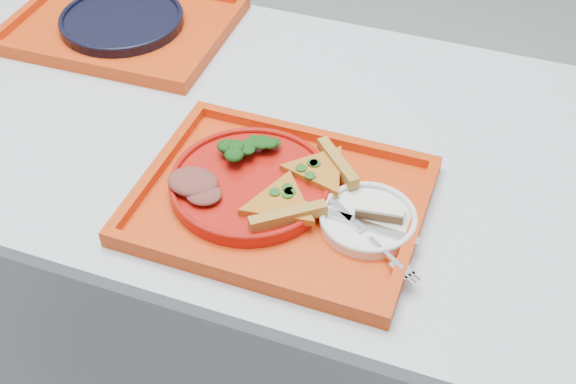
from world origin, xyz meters
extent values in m
plane|color=#96989E|center=(0.00, 0.00, 0.00)|extent=(10.00, 10.00, 0.00)
cube|color=#B1BAC6|center=(0.00, 0.00, 0.73)|extent=(1.60, 0.80, 0.03)
cylinder|color=gray|center=(-0.72, 0.32, 0.36)|extent=(0.05, 0.05, 0.72)
cylinder|color=gray|center=(0.72, 0.32, 0.36)|extent=(0.05, 0.05, 0.72)
cube|color=red|center=(0.25, -0.18, 0.76)|extent=(0.45, 0.35, 0.01)
cube|color=red|center=(-0.25, 0.21, 0.76)|extent=(0.46, 0.36, 0.01)
cylinder|color=#A9120B|center=(0.20, -0.17, 0.77)|extent=(0.26, 0.26, 0.02)
cylinder|color=white|center=(0.40, -0.18, 0.77)|extent=(0.15, 0.15, 0.01)
cylinder|color=black|center=(-0.25, 0.21, 0.77)|extent=(0.26, 0.26, 0.02)
ellipsoid|color=black|center=(0.17, -0.11, 0.80)|extent=(0.08, 0.07, 0.04)
ellipsoid|color=brown|center=(0.12, -0.21, 0.79)|extent=(0.08, 0.07, 0.03)
cube|color=#4F291A|center=(0.41, -0.16, 0.78)|extent=(0.08, 0.04, 0.02)
cube|color=beige|center=(0.41, -0.16, 0.79)|extent=(0.08, 0.04, 0.00)
cube|color=silver|center=(0.39, -0.19, 0.78)|extent=(0.19, 0.03, 0.01)
cube|color=silver|center=(0.41, -0.22, 0.78)|extent=(0.16, 0.12, 0.01)
camera|label=1|loc=(0.54, -0.94, 1.58)|focal=45.00mm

